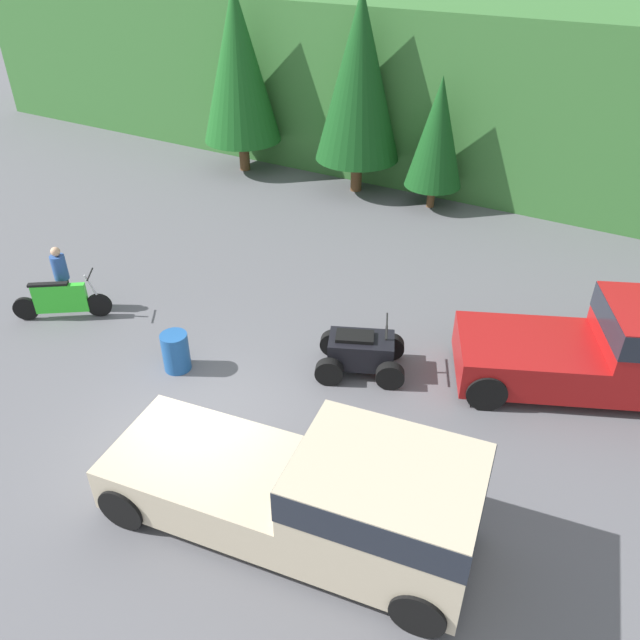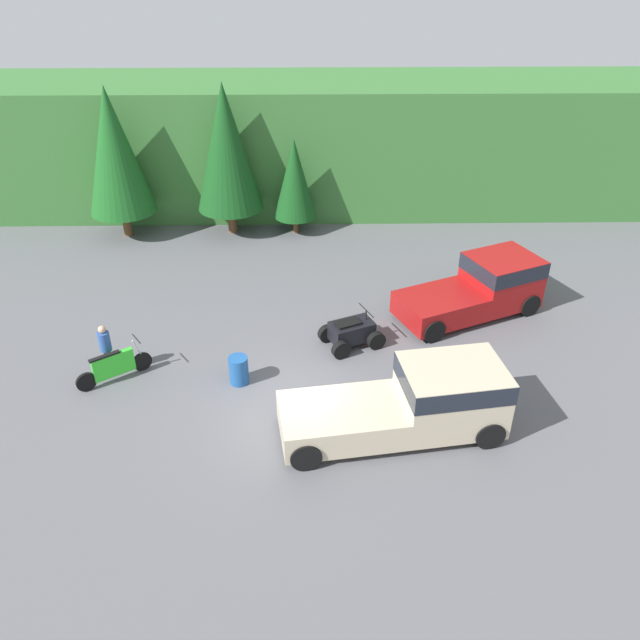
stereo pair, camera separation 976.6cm
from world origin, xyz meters
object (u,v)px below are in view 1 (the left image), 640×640
object	(u,v)px
rider_person	(62,276)
pickup_truck_second	(326,494)
pickup_truck_red	(616,347)
quad_atv	(361,352)
steel_barrel	(176,352)
dirt_bike	(61,300)

from	to	relation	value
rider_person	pickup_truck_second	bearing A→B (deg)	-47.10
pickup_truck_red	rider_person	bearing A→B (deg)	171.98
quad_atv	steel_barrel	size ratio (longest dim) A/B	2.51
quad_atv	rider_person	size ratio (longest dim) A/B	1.32
quad_atv	steel_barrel	world-z (taller)	quad_atv
pickup_truck_red	quad_atv	size ratio (longest dim) A/B	2.45
pickup_truck_second	rider_person	bearing A→B (deg)	154.60
pickup_truck_second	dirt_bike	world-z (taller)	pickup_truck_second
dirt_bike	pickup_truck_red	bearing A→B (deg)	-17.51
rider_person	quad_atv	bearing A→B (deg)	-19.61
rider_person	steel_barrel	bearing A→B (deg)	-37.79
pickup_truck_red	quad_atv	bearing A→B (deg)	179.94
pickup_truck_second	quad_atv	distance (m)	4.40
pickup_truck_red	rider_person	size ratio (longest dim) A/B	3.22
steel_barrel	pickup_truck_red	bearing A→B (deg)	25.94
pickup_truck_red	steel_barrel	size ratio (longest dim) A/B	6.15
quad_atv	rider_person	bearing A→B (deg)	166.63
pickup_truck_second	quad_atv	bearing A→B (deg)	101.34
dirt_bike	pickup_truck_second	bearing A→B (deg)	-50.57
pickup_truck_second	steel_barrel	size ratio (longest dim) A/B	6.94
pickup_truck_red	dirt_bike	distance (m)	12.48
quad_atv	steel_barrel	distance (m)	3.96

